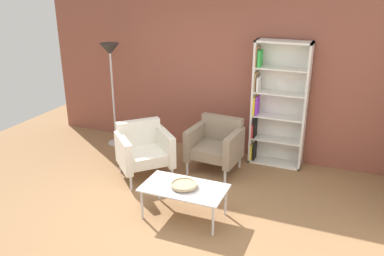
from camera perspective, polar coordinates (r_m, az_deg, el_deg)
name	(u,v)px	position (r m, az deg, el deg)	size (l,w,h in m)	color
ground_plane	(159,226)	(4.85, -4.76, -13.75)	(8.32, 8.32, 0.00)	olive
brick_back_panel	(227,64)	(6.41, 4.94, 9.02)	(6.40, 0.12, 2.90)	brown
bookshelf_tall	(277,104)	(6.15, 11.93, 3.34)	(0.80, 0.30, 1.90)	silver
coffee_table_low	(184,190)	(4.82, -1.14, -8.73)	(1.00, 0.56, 0.40)	silver
decorative_bowl	(184,185)	(4.79, -1.14, -8.04)	(0.32, 0.32, 0.05)	tan
armchair_corner_red	(144,149)	(5.82, -6.91, -2.98)	(0.95, 0.95, 0.78)	white
armchair_near_window	(216,144)	(5.97, 3.44, -2.26)	(0.77, 0.71, 0.78)	gray
floor_lamp_torchiere	(111,61)	(6.76, -11.49, 9.27)	(0.32, 0.32, 1.74)	silver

